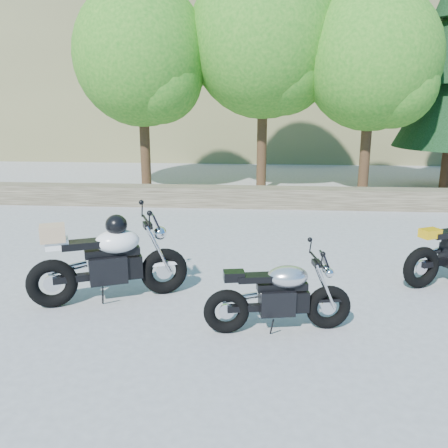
{
  "coord_description": "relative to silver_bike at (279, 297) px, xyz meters",
  "views": [
    {
      "loc": [
        0.77,
        -6.81,
        2.86
      ],
      "look_at": [
        0.2,
        1.0,
        0.75
      ],
      "focal_mm": 40.0,
      "sensor_mm": 36.0,
      "label": 1
    }
  ],
  "objects": [
    {
      "name": "ground",
      "position": [
        -1.03,
        1.19,
        -0.45
      ],
      "size": [
        90.0,
        90.0,
        0.0
      ],
      "primitive_type": "plane",
      "color": "gray",
      "rests_on": "ground"
    },
    {
      "name": "stone_wall",
      "position": [
        -1.03,
        6.69,
        -0.2
      ],
      "size": [
        22.0,
        0.55,
        0.5
      ],
      "primitive_type": "cube",
      "color": "#453E2E",
      "rests_on": "ground"
    },
    {
      "name": "hillside",
      "position": [
        1.97,
        29.19,
        7.05
      ],
      "size": [
        80.0,
        30.0,
        15.0
      ],
      "primitive_type": "cube",
      "color": "olive",
      "rests_on": "ground"
    },
    {
      "name": "tree_decid_left",
      "position": [
        -3.43,
        8.32,
        3.19
      ],
      "size": [
        3.67,
        3.67,
        5.62
      ],
      "color": "#382314",
      "rests_on": "ground"
    },
    {
      "name": "tree_decid_mid",
      "position": [
        -0.13,
        8.72,
        3.59
      ],
      "size": [
        4.08,
        4.08,
        6.24
      ],
      "color": "#382314",
      "rests_on": "ground"
    },
    {
      "name": "tree_decid_right",
      "position": [
        2.67,
        8.12,
        3.05
      ],
      "size": [
        3.54,
        3.54,
        5.41
      ],
      "color": "#382314",
      "rests_on": "ground"
    },
    {
      "name": "silver_bike",
      "position": [
        0.0,
        0.0,
        0.0
      ],
      "size": [
        1.82,
        0.59,
        0.91
      ],
      "rotation": [
        0.0,
        0.0,
        0.17
      ],
      "color": "black",
      "rests_on": "ground"
    },
    {
      "name": "white_bike",
      "position": [
        -2.33,
        0.75,
        0.16
      ],
      "size": [
        2.11,
        1.04,
        1.23
      ],
      "rotation": [
        0.0,
        0.0,
        0.39
      ],
      "color": "black",
      "rests_on": "ground"
    }
  ]
}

